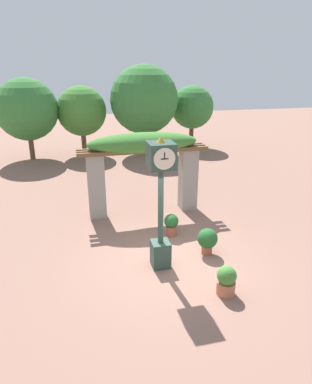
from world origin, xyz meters
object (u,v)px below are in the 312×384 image
(potted_plant_near_left, at_px, (207,240))
(potted_plant_near_right, at_px, (226,280))
(pedestal_clock, at_px, (161,196))
(potted_plant_far_left, at_px, (171,224))

(potted_plant_near_left, relative_size, potted_plant_near_right, 1.07)
(potted_plant_near_right, bearing_deg, potted_plant_near_left, 82.18)
(pedestal_clock, height_order, potted_plant_near_left, pedestal_clock)
(pedestal_clock, relative_size, potted_plant_near_left, 4.52)
(potted_plant_near_left, distance_m, potted_plant_near_right, 1.83)
(potted_plant_near_left, xyz_separation_m, potted_plant_far_left, (-0.68, 1.31, -0.05))
(potted_plant_near_left, xyz_separation_m, potted_plant_near_right, (-0.25, -1.81, -0.08))
(pedestal_clock, xyz_separation_m, potted_plant_far_left, (0.76, 1.59, -1.60))
(pedestal_clock, xyz_separation_m, potted_plant_near_left, (1.44, 0.28, -1.56))
(potted_plant_near_right, bearing_deg, pedestal_clock, 127.88)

